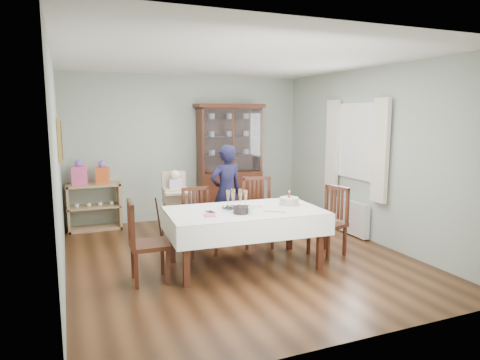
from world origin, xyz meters
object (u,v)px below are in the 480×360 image
woman (226,192)px  high_chair (176,214)px  chair_end_right (328,235)px  china_cabinet (230,159)px  chair_far_left (200,235)px  chair_far_right (258,225)px  sideboard (94,207)px  dining_table (244,238)px  gift_bag_orange (103,173)px  gift_bag_pink (79,174)px  birthday_cake (289,202)px  champagne_tray (237,203)px  chair_end_left (148,258)px

woman → high_chair: 0.86m
chair_end_right → china_cabinet: bearing=174.2°
chair_far_left → chair_far_right: size_ratio=0.92×
sideboard → chair_far_right: size_ratio=0.88×
dining_table → gift_bag_orange: 3.11m
chair_far_left → gift_bag_orange: size_ratio=2.32×
sideboard → chair_far_left: 2.36m
china_cabinet → gift_bag_pink: size_ratio=5.02×
birthday_cake → gift_bag_pink: 3.69m
champagne_tray → chair_end_right: bearing=-4.4°
china_cabinet → sideboard: china_cabinet is taller
high_chair → birthday_cake: high_chair is taller
dining_table → sideboard: bearing=122.5°
dining_table → woman: bearing=80.1°
gift_bag_pink → chair_far_left: bearing=-52.2°
chair_far_right → woman: bearing=139.8°
woman → gift_bag_pink: size_ratio=3.49×
chair_far_left → birthday_cake: size_ratio=3.18×
chair_far_right → chair_end_left: 1.99m
woman → champagne_tray: bearing=67.0°
china_cabinet → woman: size_ratio=1.44×
chair_far_right → birthday_cake: bearing=-64.7°
chair_end_left → high_chair: high_chair is taller
gift_bag_orange → chair_end_right: bearing=-43.4°
sideboard → gift_bag_orange: (0.16, -0.02, 0.58)m
dining_table → chair_end_right: 1.28m
high_chair → woman: bearing=-7.9°
chair_far_right → high_chair: high_chair is taller
champagne_tray → dining_table: bearing=-50.2°
birthday_cake → champagne_tray: bearing=173.4°
sideboard → chair_far_right: bearing=-40.2°
woman → birthday_cake: bearing=99.7°
dining_table → birthday_cake: 0.79m
chair_far_right → chair_end_left: chair_far_right is taller
china_cabinet → gift_bag_orange: (-2.34, 0.00, -0.14)m
chair_end_left → chair_end_right: (2.55, 0.04, -0.00)m
high_chair → dining_table: bearing=-65.2°
chair_far_right → champagne_tray: chair_far_right is taller
chair_end_right → champagne_tray: (-1.35, 0.10, 0.55)m
china_cabinet → chair_far_left: 2.44m
chair_far_right → dining_table: bearing=-108.4°
dining_table → chair_far_right: size_ratio=2.01×
woman → high_chair: bearing=-20.5°
chair_far_left → champagne_tray: size_ratio=2.36×
china_cabinet → champagne_tray: size_ratio=5.43×
china_cabinet → high_chair: 1.94m
chair_far_right → gift_bag_pink: size_ratio=2.37×
sideboard → gift_bag_pink: size_ratio=2.08×
dining_table → chair_end_left: chair_end_left is taller
dining_table → sideboard: (-1.70, 2.66, 0.02)m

